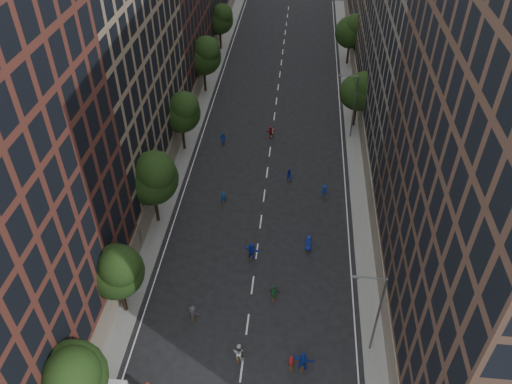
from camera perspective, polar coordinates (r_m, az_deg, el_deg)
ground at (r=64.94m, az=1.56°, el=4.38°), size 240.00×240.00×0.00m
sidewalk_left at (r=72.72m, az=-7.56°, el=8.29°), size 4.00×105.00×0.15m
sidewalk_right at (r=71.62m, az=11.71°, el=7.24°), size 4.00×105.00×0.15m
bldg_left_b at (r=56.75m, az=-18.90°, el=16.47°), size 14.00×26.00×34.00m
bldg_right_b at (r=62.75m, az=20.63°, el=17.72°), size 14.00×28.00×33.00m
tree_left_0 at (r=38.35m, az=-20.41°, el=-19.19°), size 5.20×5.20×8.83m
tree_left_1 at (r=44.00m, az=-15.59°, el=-8.62°), size 4.80×4.80×8.21m
tree_left_2 at (r=51.71m, az=-11.75°, el=1.76°), size 5.60×5.60×9.45m
tree_left_3 at (r=63.22m, az=-8.49°, el=9.13°), size 5.00×5.00×8.58m
tree_left_4 at (r=76.99m, az=-5.94°, el=15.32°), size 5.40×5.40×9.08m
tree_left_5 at (r=91.76m, az=-4.09°, el=19.17°), size 4.80×4.80×8.33m
tree_right_a at (r=69.14m, az=11.78°, el=11.33°), size 5.00×5.00×8.39m
tree_right_b at (r=87.16m, az=10.93°, el=17.68°), size 5.20×5.20×8.83m
streetlamp_near at (r=41.33m, az=13.53°, el=-13.08°), size 2.64×0.22×9.06m
streetlamp_far at (r=66.74m, az=11.01°, el=9.91°), size 2.64×0.22×9.06m
skater_5 at (r=42.86m, az=5.38°, el=-18.71°), size 1.86×0.86×1.93m
skater_7 at (r=43.01m, az=4.05°, el=-18.79°), size 0.59×0.42×1.51m
skater_8 at (r=43.18m, az=-2.00°, el=-17.82°), size 1.04×0.88×1.91m
skater_9 at (r=45.96m, az=-7.25°, el=-13.55°), size 1.08×0.70×1.57m
skater_10 at (r=46.99m, az=2.05°, el=-11.44°), size 0.99×0.44×1.66m
skater_11 at (r=50.38m, az=-0.50°, el=-6.75°), size 1.78×1.07×1.83m
skater_12 at (r=51.36m, az=6.02°, el=-5.87°), size 1.07×0.89×1.87m
skater_13 at (r=56.70m, az=-3.74°, el=-0.67°), size 0.62×0.42×1.65m
skater_14 at (r=59.94m, az=3.76°, el=1.87°), size 0.80×0.63×1.64m
skater_15 at (r=58.10m, az=7.79°, el=0.10°), size 1.15×0.87×1.57m
skater_16 at (r=66.36m, az=-3.76°, el=6.05°), size 1.09×0.77×1.72m
skater_17 at (r=67.76m, az=1.71°, el=6.85°), size 1.58×0.93×1.63m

